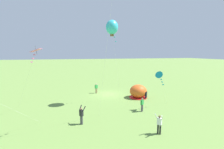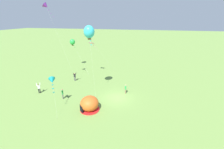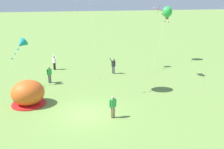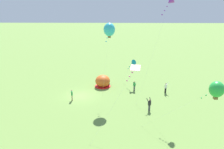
{
  "view_description": "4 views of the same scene",
  "coord_description": "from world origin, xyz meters",
  "px_view_note": "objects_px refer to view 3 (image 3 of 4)",
  "views": [
    {
      "loc": [
        5.54,
        24.54,
        7.1
      ],
      "look_at": [
        0.23,
        3.87,
        4.0
      ],
      "focal_mm": 24.0,
      "sensor_mm": 36.0,
      "label": 1
    },
    {
      "loc": [
        -21.48,
        -4.32,
        12.49
      ],
      "look_at": [
        1.34,
        1.16,
        3.55
      ],
      "focal_mm": 24.0,
      "sensor_mm": 36.0,
      "label": 2
    },
    {
      "loc": [
        -2.92,
        -18.22,
        8.61
      ],
      "look_at": [
        2.18,
        0.42,
        2.87
      ],
      "focal_mm": 42.0,
      "sensor_mm": 36.0,
      "label": 3
    },
    {
      "loc": [
        32.03,
        5.64,
        13.83
      ],
      "look_at": [
        1.01,
        4.89,
        3.94
      ],
      "focal_mm": 35.0,
      "sensor_mm": 36.0,
      "label": 4
    }
  ],
  "objects_px": {
    "popup_tent": "(28,93)",
    "person_flying_kite": "(54,62)",
    "person_with_toddler": "(113,106)",
    "kite_green": "(167,12)",
    "person_arms_raised": "(113,65)",
    "kite_pink": "(160,11)",
    "person_center_field": "(49,74)",
    "kite_teal": "(22,44)"
  },
  "relations": [
    {
      "from": "kite_teal",
      "to": "popup_tent",
      "type": "bearing_deg",
      "value": -84.77
    },
    {
      "from": "kite_pink",
      "to": "person_flying_kite",
      "type": "bearing_deg",
      "value": 150.5
    },
    {
      "from": "kite_green",
      "to": "popup_tent",
      "type": "bearing_deg",
      "value": -147.58
    },
    {
      "from": "popup_tent",
      "to": "kite_green",
      "type": "height_order",
      "value": "kite_green"
    },
    {
      "from": "person_with_toddler",
      "to": "person_flying_kite",
      "type": "relative_size",
      "value": 0.91
    },
    {
      "from": "person_arms_raised",
      "to": "kite_teal",
      "type": "distance_m",
      "value": 10.4
    },
    {
      "from": "popup_tent",
      "to": "person_flying_kite",
      "type": "relative_size",
      "value": 1.49
    },
    {
      "from": "person_flying_kite",
      "to": "person_arms_raised",
      "type": "height_order",
      "value": "same"
    },
    {
      "from": "kite_teal",
      "to": "person_with_toddler",
      "type": "bearing_deg",
      "value": -55.27
    },
    {
      "from": "kite_green",
      "to": "kite_pink",
      "type": "bearing_deg",
      "value": -121.76
    },
    {
      "from": "person_with_toddler",
      "to": "person_flying_kite",
      "type": "bearing_deg",
      "value": 102.75
    },
    {
      "from": "person_with_toddler",
      "to": "kite_green",
      "type": "xyz_separation_m",
      "value": [
        11.89,
        15.69,
        5.7
      ]
    },
    {
      "from": "kite_pink",
      "to": "kite_green",
      "type": "bearing_deg",
      "value": 58.24
    },
    {
      "from": "person_center_field",
      "to": "person_arms_raised",
      "type": "bearing_deg",
      "value": 11.62
    },
    {
      "from": "person_arms_raised",
      "to": "kite_pink",
      "type": "xyz_separation_m",
      "value": [
        4.36,
        -2.58,
        6.15
      ]
    },
    {
      "from": "popup_tent",
      "to": "person_center_field",
      "type": "xyz_separation_m",
      "value": [
        1.94,
        5.43,
        -0.03
      ]
    },
    {
      "from": "person_flying_kite",
      "to": "kite_teal",
      "type": "distance_m",
      "value": 7.01
    },
    {
      "from": "person_arms_raised",
      "to": "kite_pink",
      "type": "distance_m",
      "value": 7.97
    },
    {
      "from": "person_arms_raised",
      "to": "kite_pink",
      "type": "height_order",
      "value": "kite_pink"
    },
    {
      "from": "popup_tent",
      "to": "kite_green",
      "type": "relative_size",
      "value": 0.38
    },
    {
      "from": "person_with_toddler",
      "to": "kite_green",
      "type": "distance_m",
      "value": 20.49
    },
    {
      "from": "person_with_toddler",
      "to": "kite_pink",
      "type": "distance_m",
      "value": 13.01
    },
    {
      "from": "popup_tent",
      "to": "kite_teal",
      "type": "xyz_separation_m",
      "value": [
        -0.48,
        5.2,
        3.25
      ]
    },
    {
      "from": "kite_green",
      "to": "kite_teal",
      "type": "bearing_deg",
      "value": -161.39
    },
    {
      "from": "person_with_toddler",
      "to": "kite_teal",
      "type": "bearing_deg",
      "value": 124.73
    },
    {
      "from": "person_with_toddler",
      "to": "kite_teal",
      "type": "xyz_separation_m",
      "value": [
        -6.57,
        9.47,
        3.29
      ]
    },
    {
      "from": "popup_tent",
      "to": "person_center_field",
      "type": "height_order",
      "value": "popup_tent"
    },
    {
      "from": "person_arms_raised",
      "to": "kite_green",
      "type": "distance_m",
      "value": 11.33
    },
    {
      "from": "person_center_field",
      "to": "kite_teal",
      "type": "height_order",
      "value": "kite_teal"
    },
    {
      "from": "popup_tent",
      "to": "person_with_toddler",
      "type": "height_order",
      "value": "popup_tent"
    },
    {
      "from": "person_arms_raised",
      "to": "kite_teal",
      "type": "height_order",
      "value": "kite_teal"
    },
    {
      "from": "popup_tent",
      "to": "person_flying_kite",
      "type": "height_order",
      "value": "popup_tent"
    },
    {
      "from": "person_center_field",
      "to": "kite_green",
      "type": "xyz_separation_m",
      "value": [
        16.04,
        5.98,
        5.7
      ]
    },
    {
      "from": "kite_pink",
      "to": "kite_green",
      "type": "relative_size",
      "value": 1.05
    },
    {
      "from": "person_arms_raised",
      "to": "kite_pink",
      "type": "bearing_deg",
      "value": -30.57
    },
    {
      "from": "kite_pink",
      "to": "person_center_field",
      "type": "bearing_deg",
      "value": 174.75
    },
    {
      "from": "person_flying_kite",
      "to": "person_arms_raised",
      "type": "bearing_deg",
      "value": -28.76
    },
    {
      "from": "person_flying_kite",
      "to": "kite_teal",
      "type": "xyz_separation_m",
      "value": [
        -3.22,
        -5.3,
        3.25
      ]
    },
    {
      "from": "kite_teal",
      "to": "kite_green",
      "type": "bearing_deg",
      "value": 18.61
    },
    {
      "from": "kite_pink",
      "to": "kite_teal",
      "type": "xyz_separation_m",
      "value": [
        -14.09,
        0.84,
        -2.9
      ]
    },
    {
      "from": "popup_tent",
      "to": "kite_teal",
      "type": "relative_size",
      "value": 0.58
    },
    {
      "from": "person_flying_kite",
      "to": "person_center_field",
      "type": "bearing_deg",
      "value": -99.0
    }
  ]
}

